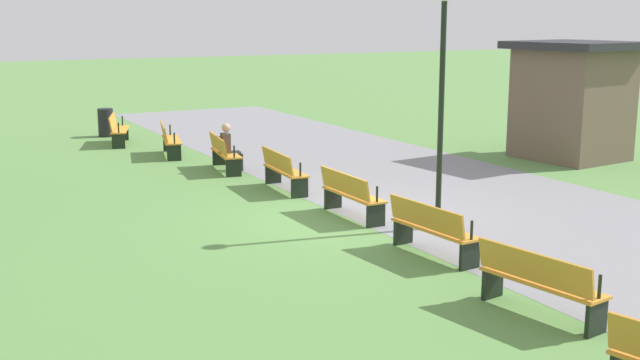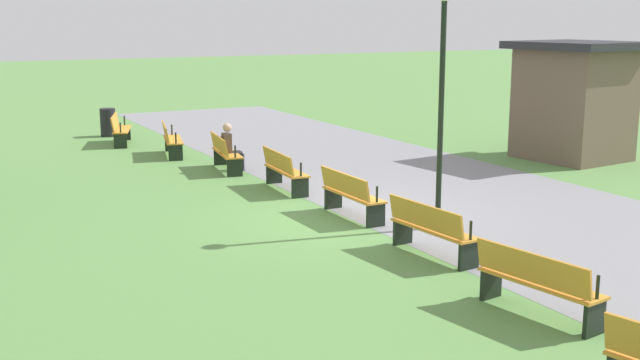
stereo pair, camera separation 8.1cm
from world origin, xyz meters
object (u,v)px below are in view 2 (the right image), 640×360
Objects in this scene: bench_4 at (350,194)px; bench_6 at (537,282)px; person_seated at (231,146)px; bench_1 at (171,139)px; trash_bin at (108,122)px; bench_0 at (120,129)px; bench_2 at (225,152)px; bench_3 at (284,170)px; bench_5 at (431,228)px; lamp_post at (443,62)px; kiosk at (574,99)px.

bench_4 is 0.97× the size of bench_6.
person_seated is at bearing -176.84° from bench_4.
trash_bin is at bearing -157.75° from bench_1.
bench_1 is at bearing 33.70° from bench_0.
bench_3 is at bearing 15.73° from bench_2.
bench_0 is 5.55m from bench_2.
bench_5 is at bearing 4.50° from bench_3.
bench_1 is at bearing -157.47° from person_seated.
bench_1 and bench_4 have the same top height.
bench_5 is 3.09m from lamp_post.
bench_6 is (2.76, -0.33, 0.00)m from bench_5.
bench_1 is 4.54m from trash_bin.
bench_4 is at bearing 13.49° from bench_2.
trash_bin is (-7.21, -1.23, -0.02)m from bench_2.
bench_0 is 1.50× the size of person_seated.
person_seated reaches higher than bench_5.
bench_6 is at bearing -19.47° from lamp_post.
bench_2 and bench_3 have the same top height.
kiosk is at bearing 45.63° from trash_bin.
bench_2 is 7.51m from lamp_post.
bench_3 is 2.70m from person_seated.
bench_0 is 0.42× the size of lamp_post.
kiosk is (5.43, 9.45, 1.14)m from bench_1.
bench_2 is at bearing 9.68° from trash_bin.
trash_bin reaches higher than bench_3.
bench_0 is 0.56× the size of kiosk.
trash_bin reaches higher than bench_0.
bench_0 is 1.00× the size of bench_6.
bench_5 and bench_6 have the same top height.
bench_1 is 2.01× the size of trash_bin.
kiosk is (9.91, 10.14, 1.16)m from trash_bin.
trash_bin is (-12.75, -1.66, -0.02)m from bench_4.
lamp_post is (-4.15, 1.47, 2.52)m from bench_6.
bench_5 is 0.41× the size of lamp_post.
bench_5 is at bearing 10.34° from person_seated.
bench_1 is 1.02× the size of bench_3.
bench_3 is at bearing 8.87° from trash_bin.
bench_2 is 0.55× the size of kiosk.
person_seated is 7.37m from lamp_post.
bench_3 is 1.02× the size of bench_4.
trash_bin reaches higher than bench_1.
bench_2 is (2.73, 0.54, 0.00)m from bench_1.
person_seated is at bearing -113.08° from kiosk.
trash_bin is at bearing -163.97° from bench_0.
bench_3 is 1.98× the size of trash_bin.
bench_1 is 10.17m from lamp_post.
lamp_post is at bearing 10.81° from trash_bin.
kiosk is (8.11, 10.20, 1.14)m from bench_0.
lamp_post is at bearing -66.81° from kiosk.
bench_2 is 11.08m from bench_6.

